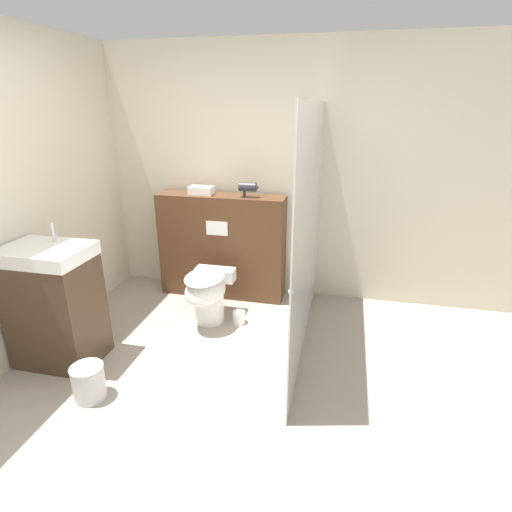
{
  "coord_description": "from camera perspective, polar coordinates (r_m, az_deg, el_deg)",
  "views": [
    {
      "loc": [
        0.78,
        -1.9,
        1.92
      ],
      "look_at": [
        0.07,
        1.22,
        0.7
      ],
      "focal_mm": 28.0,
      "sensor_mm": 36.0,
      "label": 1
    }
  ],
  "objects": [
    {
      "name": "shower_glass",
      "position": [
        3.11,
        7.52,
        2.99
      ],
      "size": [
        0.04,
        1.95,
        1.95
      ],
      "color": "silver",
      "rests_on": "ground_plane"
    },
    {
      "name": "spare_toilet_roll",
      "position": [
        3.77,
        -2.45,
        -8.75
      ],
      "size": [
        0.12,
        0.12,
        0.12
      ],
      "color": "white",
      "rests_on": "ground_plane"
    },
    {
      "name": "toilet",
      "position": [
        3.7,
        -6.94,
        -5.27
      ],
      "size": [
        0.38,
        0.6,
        0.5
      ],
      "color": "white",
      "rests_on": "ground_plane"
    },
    {
      "name": "folded_towel",
      "position": [
        4.05,
        -7.83,
        9.27
      ],
      "size": [
        0.24,
        0.14,
        0.08
      ],
      "color": "white",
      "rests_on": "partition_panel"
    },
    {
      "name": "waste_bin",
      "position": [
        3.11,
        -22.78,
        -16.31
      ],
      "size": [
        0.22,
        0.22,
        0.25
      ],
      "color": "silver",
      "rests_on": "ground_plane"
    },
    {
      "name": "partition_panel",
      "position": [
        4.16,
        -4.85,
        1.42
      ],
      "size": [
        1.3,
        0.31,
        1.08
      ],
      "color": "#51331E",
      "rests_on": "ground_plane"
    },
    {
      "name": "wall_back",
      "position": [
        4.09,
        1.69,
        11.45
      ],
      "size": [
        8.0,
        0.06,
        2.5
      ],
      "color": "beige",
      "rests_on": "ground_plane"
    },
    {
      "name": "ground_plane",
      "position": [
        2.81,
        -7.48,
        -22.4
      ],
      "size": [
        12.0,
        12.0,
        0.0
      ],
      "primitive_type": "plane",
      "color": "#9E9384"
    },
    {
      "name": "sink_vanity",
      "position": [
        3.44,
        -26.79,
        -6.28
      ],
      "size": [
        0.62,
        0.46,
        1.09
      ],
      "color": "#473323",
      "rests_on": "ground_plane"
    },
    {
      "name": "hair_drier",
      "position": [
        3.88,
        -1.07,
        9.8
      ],
      "size": [
        0.2,
        0.08,
        0.14
      ],
      "color": "#2D2D33",
      "rests_on": "partition_panel"
    }
  ]
}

